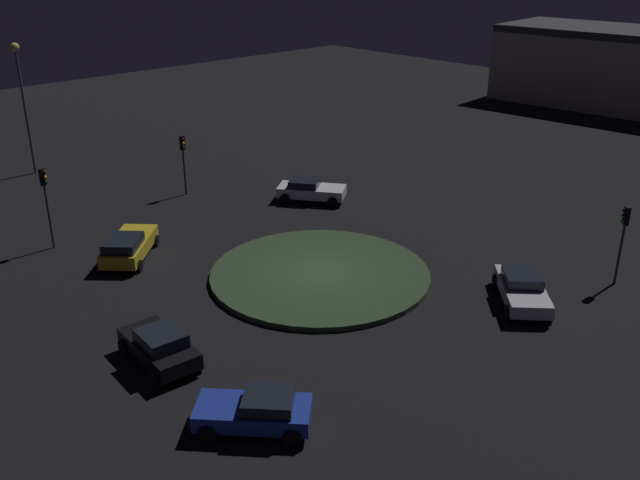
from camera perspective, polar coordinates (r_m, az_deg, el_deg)
The scene contains 11 objects.
ground_plane at distance 34.85m, azimuth 0.00°, elevation -3.00°, with size 117.05×117.05×0.00m, color black.
roundabout_island at distance 34.79m, azimuth 0.00°, elevation -2.80°, with size 10.89×10.89×0.27m, color #2D4228.
car_black at distance 28.40m, azimuth -12.92°, elevation -8.42°, with size 4.00×2.28×1.53m.
car_yellow at distance 37.76m, azimuth -15.34°, elevation -0.46°, with size 4.45×4.53×1.48m.
car_white at distance 44.74m, azimuth -0.80°, elevation 4.11°, with size 4.52×3.94×1.40m.
car_silver at distance 33.42m, azimuth 16.12°, elevation -3.80°, with size 4.29×4.39×1.43m.
car_blue at distance 24.55m, azimuth -5.20°, elevation -13.67°, with size 4.07×3.92×1.37m.
traffic_light_southwest at distance 35.97m, azimuth 23.46°, elevation 0.79°, with size 0.39×0.38×3.99m.
traffic_light_east at distance 46.13m, azimuth -11.07°, elevation 6.95°, with size 0.37×0.33×3.92m.
traffic_light_northeast at distance 39.66m, azimuth -21.42°, elevation 3.62°, with size 0.40×0.37×4.47m.
streetlamp_east at distance 53.03m, azimuth -23.13°, elevation 11.48°, with size 0.59×0.59×9.09m.
Camera 1 is at (-22.63, 21.54, 15.43)m, focal length 39.34 mm.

